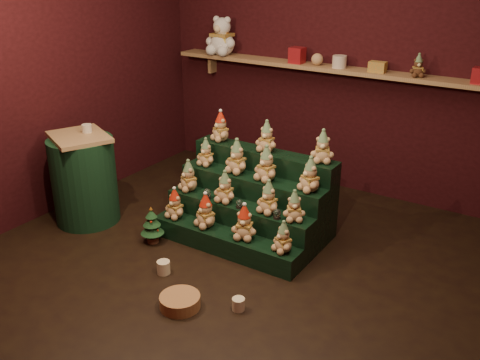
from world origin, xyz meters
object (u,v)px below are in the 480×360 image
Objects in this scene: wicker_basket at (180,301)px; white_bear at (222,31)px; riser_tier_front at (224,242)px; snow_globe_b at (239,204)px; brown_bear at (418,66)px; mug_right at (238,304)px; snow_globe_c at (277,214)px; mini_christmas_tree at (152,225)px; mug_left at (164,267)px; side_table at (84,179)px; snow_globe_a at (207,194)px.

white_bear is at bearing 118.16° from wicker_basket.
snow_globe_b is at bearing 73.57° from riser_tier_front.
mug_right is at bearing -128.34° from brown_bear.
snow_globe_b is at bearing -149.13° from brown_bear.
snow_globe_c is 1.13m from mini_christmas_tree.
mini_christmas_tree is at bearing 140.76° from mug_left.
snow_globe_b is 1.53m from side_table.
white_bear is at bearing 119.86° from snow_globe_a.
snow_globe_c reaches higher than wicker_basket.
mug_left is 0.48m from wicker_basket.
snow_globe_b is at bearing 69.73° from mug_left.
mug_left is 2.88m from white_bear.
mug_left is 0.36× the size of wicker_basket.
mini_christmas_tree is (-1.04, -0.38, -0.23)m from snow_globe_c.
riser_tier_front is at bearing -158.94° from snow_globe_c.
snow_globe_c is 0.93× the size of mug_right.
brown_bear reaches higher than wicker_basket.
mini_christmas_tree is at bearing -157.67° from brown_bear.
white_bear is 2.54× the size of brown_bear.
white_bear is at bearing 106.11° from mini_christmas_tree.
wicker_basket is (0.39, -0.28, -0.01)m from mug_left.
riser_tier_front is 0.83m from mug_right.
riser_tier_front is at bearing 102.04° from wicker_basket.
riser_tier_front is 16.29× the size of snow_globe_c.
riser_tier_front is 0.66m from mini_christmas_tree.
side_table is 9.24× the size of mug_right.
white_bear is (-0.88, 1.54, 1.17)m from snow_globe_a.
mug_right is at bearing 28.62° from wicker_basket.
brown_bear reaches higher than snow_globe_a.
side_table is 4.15× the size of brown_bear.
side_table is at bearing 159.28° from wicker_basket.
mini_christmas_tree is at bearing 160.75° from mug_right.
brown_bear is (0.82, 2.52, 1.38)m from wicker_basket.
white_bear reaches higher than riser_tier_front.
mini_christmas_tree is 0.67× the size of white_bear.
snow_globe_b is 2.08m from brown_bear.
snow_globe_a is 0.32× the size of wicker_basket.
mug_left is 0.20× the size of white_bear.
mug_left is (-0.21, -0.55, -0.04)m from riser_tier_front.
mug_right is (0.13, -0.78, -0.36)m from snow_globe_c.
mini_christmas_tree is 1.01m from wicker_basket.
riser_tier_front is 2.68× the size of white_bear.
snow_globe_c is 2.51m from white_bear.
snow_globe_c is at bearing 0.00° from snow_globe_b.
mug_right is 2.74m from brown_bear.
snow_globe_b is at bearing 29.30° from mini_christmas_tree.
mug_right is at bearing -53.21° from white_bear.
snow_globe_b is at bearing 0.00° from snow_globe_a.
wicker_basket is (-0.24, -0.99, -0.36)m from snow_globe_c.
mug_left is at bearing -145.77° from brown_bear.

